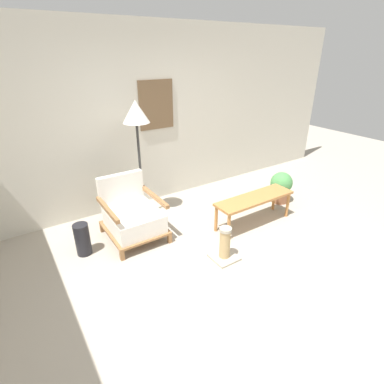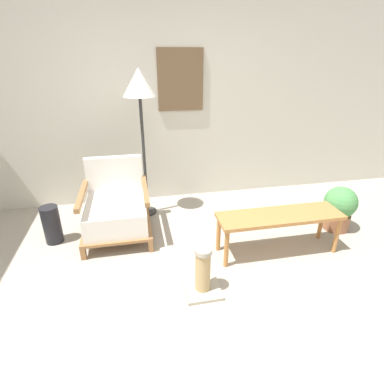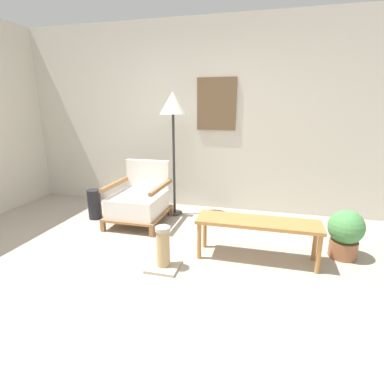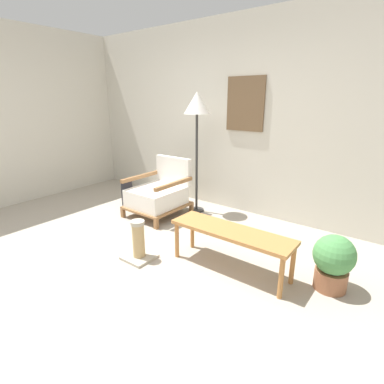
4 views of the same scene
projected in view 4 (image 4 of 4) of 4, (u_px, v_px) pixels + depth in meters
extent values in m
plane|color=#A89E8E|center=(104.00, 277.00, 2.85)|extent=(14.00, 14.00, 0.00)
cube|color=beige|center=(236.00, 118.00, 4.26)|extent=(8.00, 0.06, 2.70)
cube|color=brown|center=(245.00, 104.00, 4.07)|extent=(0.56, 0.02, 0.72)
cube|color=beige|center=(6.00, 117.00, 4.49)|extent=(0.06, 8.00, 2.70)
cube|color=olive|center=(123.00, 213.00, 4.27)|extent=(0.05, 0.05, 0.13)
cube|color=olive|center=(156.00, 224.00, 3.89)|extent=(0.05, 0.05, 0.13)
cube|color=olive|center=(159.00, 199.00, 4.83)|extent=(0.05, 0.05, 0.13)
cube|color=olive|center=(191.00, 208.00, 4.45)|extent=(0.05, 0.05, 0.13)
cube|color=olive|center=(158.00, 205.00, 4.34)|extent=(0.71, 0.80, 0.03)
cube|color=white|center=(156.00, 197.00, 4.28)|extent=(0.63, 0.70, 0.24)
cube|color=white|center=(173.00, 170.00, 4.47)|extent=(0.63, 0.08, 0.39)
cube|color=olive|center=(141.00, 176.00, 4.41)|extent=(0.05, 0.74, 0.05)
cube|color=olive|center=(174.00, 184.00, 4.03)|extent=(0.05, 0.74, 0.05)
cylinder|color=#2D2D2D|center=(196.00, 210.00, 4.52)|extent=(0.22, 0.22, 0.03)
cylinder|color=#2D2D2D|center=(197.00, 164.00, 4.31)|extent=(0.04, 0.04, 1.39)
cone|color=silver|center=(197.00, 103.00, 4.06)|extent=(0.36, 0.36, 0.29)
cube|color=#B2753D|center=(231.00, 231.00, 2.87)|extent=(1.22, 0.35, 0.04)
cylinder|color=#B2753D|center=(177.00, 240.00, 3.17)|extent=(0.04, 0.04, 0.39)
cylinder|color=#B2753D|center=(281.00, 278.00, 2.50)|extent=(0.04, 0.04, 0.39)
cylinder|color=#B2753D|center=(192.00, 231.00, 3.37)|extent=(0.04, 0.04, 0.39)
cylinder|color=#B2753D|center=(293.00, 264.00, 2.70)|extent=(0.04, 0.04, 0.39)
cylinder|color=black|center=(127.00, 192.00, 4.71)|extent=(0.18, 0.18, 0.41)
cylinder|color=#935B3D|center=(330.00, 279.00, 2.66)|extent=(0.28, 0.28, 0.18)
sphere|color=#4C8E4C|center=(334.00, 255.00, 2.59)|extent=(0.35, 0.35, 0.35)
cube|color=#B2A893|center=(140.00, 257.00, 3.18)|extent=(0.30, 0.30, 0.03)
cylinder|color=tan|center=(139.00, 240.00, 3.12)|extent=(0.13, 0.13, 0.36)
cylinder|color=#B2A893|center=(137.00, 223.00, 3.06)|extent=(0.15, 0.15, 0.04)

